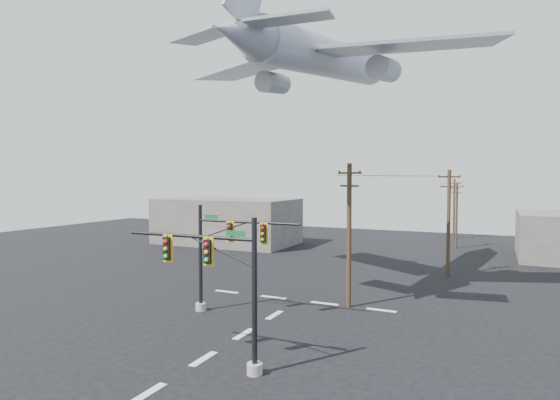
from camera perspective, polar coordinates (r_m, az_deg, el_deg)
The scene contains 11 objects.
ground at distance 24.34m, azimuth -9.31°, elevation -18.58°, with size 120.00×120.00×0.00m, color black.
lane_markings at distance 28.64m, azimuth -3.08°, elevation -15.20°, with size 14.00×21.20×0.01m.
signal_mast_near at distance 21.92m, azimuth -6.80°, elevation -10.49°, with size 7.34×0.78×7.07m.
signal_mast_far at distance 30.62m, azimuth -7.27°, elevation -6.70°, with size 7.49×0.77×7.05m.
utility_pole_a at distance 32.09m, azimuth 8.42°, elevation -3.92°, with size 1.87×0.85×9.80m.
utility_pole_b at distance 44.46m, azimuth 19.86°, elevation -2.38°, with size 1.92×0.48×9.53m.
utility_pole_c at distance 62.33m, azimuth 20.73°, elevation -1.58°, with size 1.69×0.28×8.25m.
utility_pole_d at distance 72.10m, azimuth 20.45°, elevation -0.85°, with size 1.77×0.53×8.64m.
power_lines at distance 51.13m, azimuth 19.14°, elevation 2.10°, with size 6.93×41.19×1.18m.
airliner at distance 38.70m, azimuth 5.67°, elevation 16.85°, with size 26.68×28.24×7.33m.
building_left at distance 63.21m, azimuth -6.49°, elevation -2.56°, with size 18.00×10.00×6.00m, color slate.
Camera 1 is at (12.80, -18.72, 8.84)m, focal length 30.00 mm.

